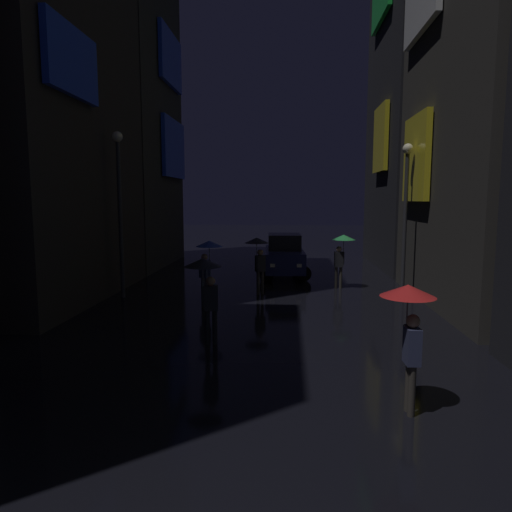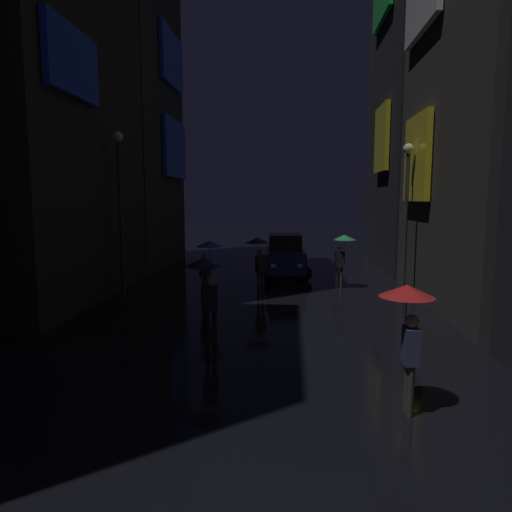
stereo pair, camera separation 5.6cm
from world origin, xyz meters
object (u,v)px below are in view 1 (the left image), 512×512
at_px(streetlamp_left_far, 120,196).
at_px(streetlamp_right_far, 406,202).
at_px(pedestrian_foreground_right_blue, 208,254).
at_px(car_distant, 284,256).
at_px(pedestrian_foreground_left_black, 258,250).
at_px(pedestrian_far_right_red, 409,313).
at_px(pedestrian_near_crossing_black, 205,277).
at_px(pedestrian_midstreet_centre_green, 342,246).

bearing_deg(streetlamp_left_far, streetlamp_right_far, 4.28).
xyz_separation_m(streetlamp_right_far, streetlamp_left_far, (-10.00, -0.75, 0.22)).
bearing_deg(pedestrian_foreground_right_blue, streetlamp_left_far, 169.50).
bearing_deg(car_distant, pedestrian_foreground_left_black, -102.07).
bearing_deg(streetlamp_right_far, pedestrian_foreground_left_black, 179.55).
distance_m(pedestrian_foreground_left_black, streetlamp_right_far, 5.48).
distance_m(pedestrian_foreground_right_blue, pedestrian_foreground_left_black, 2.11).
relative_size(pedestrian_far_right_red, pedestrian_foreground_right_blue, 1.00).
bearing_deg(pedestrian_far_right_red, pedestrian_near_crossing_black, 141.38).
bearing_deg(pedestrian_foreground_left_black, streetlamp_right_far, -0.45).
bearing_deg(pedestrian_midstreet_centre_green, pedestrian_foreground_right_blue, -149.03).
xyz_separation_m(pedestrian_foreground_right_blue, streetlamp_left_far, (-3.20, 0.59, 1.94)).
height_order(pedestrian_far_right_red, pedestrian_foreground_right_blue, same).
distance_m(streetlamp_right_far, streetlamp_left_far, 10.03).
distance_m(pedestrian_midstreet_centre_green, pedestrian_foreground_right_blue, 5.61).
relative_size(pedestrian_foreground_right_blue, streetlamp_left_far, 0.36).
bearing_deg(pedestrian_far_right_red, streetlamp_left_far, 133.62).
height_order(car_distant, streetlamp_right_far, streetlamp_right_far).
relative_size(pedestrian_midstreet_centre_green, streetlamp_right_far, 0.39).
height_order(pedestrian_near_crossing_black, streetlamp_left_far, streetlamp_left_far).
bearing_deg(car_distant, pedestrian_foreground_right_blue, -113.90).
xyz_separation_m(pedestrian_midstreet_centre_green, streetlamp_left_far, (-8.01, -2.29, 1.94)).
bearing_deg(pedestrian_foreground_left_black, streetlamp_left_far, -170.66).
relative_size(pedestrian_near_crossing_black, pedestrian_foreground_right_blue, 1.00).
height_order(pedestrian_far_right_red, streetlamp_left_far, streetlamp_left_far).
bearing_deg(pedestrian_foreground_right_blue, pedestrian_far_right_red, -58.61).
height_order(pedestrian_foreground_left_black, streetlamp_left_far, streetlamp_left_far).
bearing_deg(streetlamp_right_far, pedestrian_far_right_red, -103.24).
distance_m(pedestrian_foreground_right_blue, streetlamp_left_far, 3.79).
distance_m(pedestrian_foreground_left_black, streetlamp_left_far, 5.24).
relative_size(pedestrian_near_crossing_black, streetlamp_left_far, 0.36).
height_order(pedestrian_far_right_red, pedestrian_foreground_left_black, same).
height_order(pedestrian_foreground_right_blue, streetlamp_right_far, streetlamp_right_far).
bearing_deg(streetlamp_left_far, pedestrian_foreground_right_blue, -10.50).
bearing_deg(pedestrian_far_right_red, pedestrian_foreground_right_blue, 121.39).
distance_m(pedestrian_foreground_left_black, car_distant, 4.47).
relative_size(pedestrian_far_right_red, streetlamp_right_far, 0.39).
bearing_deg(pedestrian_near_crossing_black, streetlamp_left_far, 127.59).
height_order(pedestrian_near_crossing_black, streetlamp_right_far, streetlamp_right_far).
bearing_deg(pedestrian_midstreet_centre_green, streetlamp_right_far, -37.82).
relative_size(pedestrian_far_right_red, car_distant, 0.50).
relative_size(pedestrian_foreground_left_black, streetlamp_left_far, 0.36).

